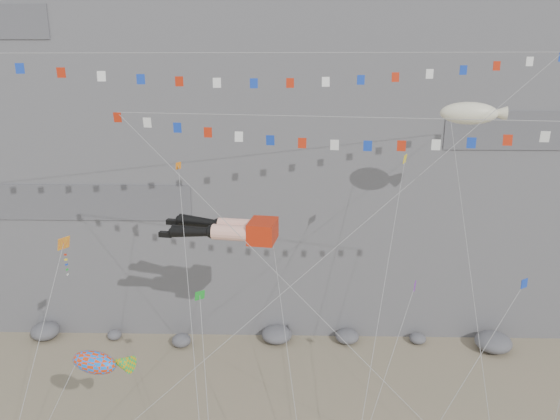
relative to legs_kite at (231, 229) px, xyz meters
The scene contains 13 objects.
cliff 26.84m from the legs_kite, 83.74° to the left, with size 80.00×28.00×50.00m, color slate.
talus_boulders 15.67m from the legs_kite, 73.65° to the left, with size 60.00×3.00×1.20m, color #5D5D61, non-canonical shape.
legs_kite is the anchor object (origin of this frame).
flag_banner_upper 11.06m from the legs_kite, 14.82° to the right, with size 35.02×14.51×30.23m.
flag_banner_lower 11.08m from the legs_kite, 31.14° to the right, with size 25.55×7.48×23.61m.
harlequin_kite 9.89m from the legs_kite, 158.68° to the right, with size 2.66×10.18×16.44m.
fish_windsock 11.26m from the legs_kite, 127.37° to the right, with size 7.10×4.44×10.56m.
blimp_windsock 16.65m from the legs_kite, ahead, with size 4.51×13.01×23.42m.
small_kite_a 4.61m from the legs_kite, behind, with size 4.55×16.59×23.71m.
small_kite_b 11.80m from the legs_kite, 12.94° to the right, with size 6.85×11.59×16.38m.
small_kite_c 5.92m from the legs_kite, 102.35° to the right, with size 2.64×9.50×14.28m.
small_kite_d 11.61m from the legs_kite, ahead, with size 5.78×15.80×23.63m.
small_kite_e 16.99m from the legs_kite, 24.25° to the right, with size 10.06×6.82×16.99m.
Camera 1 is at (1.22, -24.47, 24.33)m, focal length 35.00 mm.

